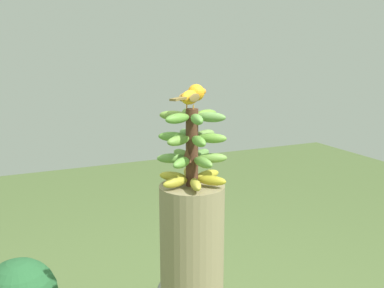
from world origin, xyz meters
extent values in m
cylinder|color=#4C2D1E|center=(0.00, 0.00, 1.10)|extent=(0.05, 0.05, 0.31)
ellipsoid|color=#ACA12E|center=(0.02, -0.08, 0.97)|extent=(0.07, 0.12, 0.04)
ellipsoid|color=gold|center=(0.08, -0.02, 0.97)|extent=(0.12, 0.07, 0.04)
ellipsoid|color=gold|center=(0.06, 0.06, 0.97)|extent=(0.11, 0.11, 0.04)
ellipsoid|color=gold|center=(-0.02, 0.08, 0.97)|extent=(0.07, 0.12, 0.04)
ellipsoid|color=gold|center=(-0.08, 0.02, 0.97)|extent=(0.12, 0.07, 0.04)
ellipsoid|color=gold|center=(-0.06, -0.06, 0.97)|extent=(0.11, 0.11, 0.04)
ellipsoid|color=#639B3E|center=(0.05, -0.06, 1.06)|extent=(0.10, 0.12, 0.04)
ellipsoid|color=#679B41|center=(0.08, 0.01, 1.06)|extent=(0.12, 0.05, 0.04)
ellipsoid|color=#6E9C42|center=(0.03, 0.07, 1.06)|extent=(0.08, 0.12, 0.04)
ellipsoid|color=#608D43|center=(-0.05, 0.06, 1.06)|extent=(0.10, 0.12, 0.04)
ellipsoid|color=#62913A|center=(-0.08, -0.01, 1.06)|extent=(0.12, 0.05, 0.04)
ellipsoid|color=#649743|center=(-0.03, -0.07, 1.06)|extent=(0.08, 0.12, 0.04)
ellipsoid|color=olive|center=(-0.03, 0.07, 1.14)|extent=(0.08, 0.12, 0.04)
ellipsoid|color=#5C9045|center=(-0.08, 0.01, 1.14)|extent=(0.12, 0.05, 0.04)
ellipsoid|color=#5F9B3B|center=(-0.05, -0.06, 1.14)|extent=(0.10, 0.12, 0.04)
ellipsoid|color=olive|center=(0.03, -0.07, 1.14)|extent=(0.08, 0.12, 0.04)
ellipsoid|color=#629C3C|center=(0.08, -0.01, 1.14)|extent=(0.12, 0.05, 0.04)
ellipsoid|color=#689B3A|center=(0.05, 0.06, 1.14)|extent=(0.10, 0.12, 0.04)
ellipsoid|color=#5D8942|center=(0.05, 0.06, 1.22)|extent=(0.10, 0.11, 0.04)
ellipsoid|color=olive|center=(-0.02, 0.07, 1.22)|extent=(0.07, 0.12, 0.04)
ellipsoid|color=olive|center=(-0.07, 0.01, 1.22)|extent=(0.12, 0.06, 0.04)
ellipsoid|color=olive|center=(-0.05, -0.06, 1.22)|extent=(0.10, 0.11, 0.04)
ellipsoid|color=#5C9237|center=(0.02, -0.07, 1.22)|extent=(0.07, 0.12, 0.04)
ellipsoid|color=#5D9642|center=(0.07, -0.01, 1.22)|extent=(0.12, 0.06, 0.04)
cone|color=brown|center=(0.03, -0.04, 1.08)|extent=(0.04, 0.04, 0.06)
cylinder|color=#C68933|center=(0.01, 0.00, 1.26)|extent=(0.00, 0.01, 0.02)
cylinder|color=#C68933|center=(-0.01, -0.02, 1.26)|extent=(0.01, 0.00, 0.02)
ellipsoid|color=orange|center=(0.00, -0.01, 1.30)|extent=(0.10, 0.12, 0.06)
ellipsoid|color=brown|center=(0.02, 0.00, 1.30)|extent=(0.06, 0.07, 0.03)
ellipsoid|color=brown|center=(-0.01, -0.03, 1.30)|extent=(0.06, 0.07, 0.03)
cube|color=brown|center=(0.06, -0.08, 1.30)|extent=(0.07, 0.08, 0.01)
sphere|color=orange|center=(-0.03, 0.03, 1.31)|extent=(0.07, 0.07, 0.07)
sphere|color=black|center=(-0.05, 0.02, 1.32)|extent=(0.01, 0.01, 0.01)
cone|color=orange|center=(-0.05, 0.06, 1.31)|extent=(0.04, 0.04, 0.02)
camera|label=1|loc=(1.57, -0.71, 1.49)|focal=42.24mm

